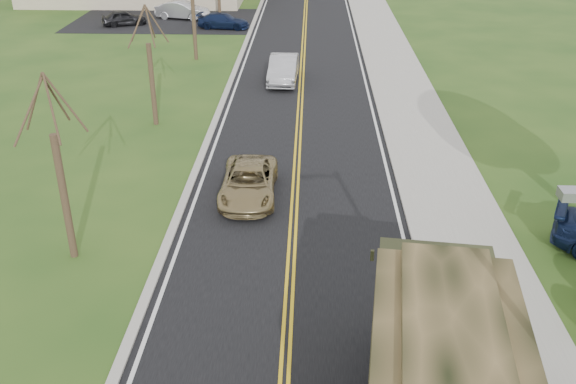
{
  "coord_description": "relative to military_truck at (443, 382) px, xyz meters",
  "views": [
    {
      "loc": [
        0.52,
        -7.28,
        11.14
      ],
      "look_at": [
        -0.15,
        11.25,
        1.8
      ],
      "focal_mm": 40.0,
      "sensor_mm": 36.0,
      "label": 1
    }
  ],
  "objects": [
    {
      "name": "sidewalk_right",
      "position": [
        2.73,
        37.78,
        -2.23
      ],
      "size": [
        3.2,
        120.0,
        0.1
      ],
      "primitive_type": "cube",
      "color": "#9E998E",
      "rests_on": "ground"
    },
    {
      "name": "bare_tree_a",
      "position": [
        -10.17,
        7.78,
        0.34
      ],
      "size": [
        1.93,
        2.26,
        6.08
      ],
      "color": "#38281C",
      "rests_on": "ground"
    },
    {
      "name": "suv_champagne",
      "position": [
        -4.91,
        12.15,
        -1.67
      ],
      "size": [
        2.06,
        4.41,
        1.22
      ],
      "primitive_type": "imported",
      "rotation": [
        0.0,
        0.0,
        0.01
      ],
      "color": "#938053",
      "rests_on": "ground"
    },
    {
      "name": "military_truck",
      "position": [
        0.0,
        0.0,
        0.0
      ],
      "size": [
        3.71,
        8.26,
        3.99
      ],
      "rotation": [
        0.0,
        0.0,
        -0.12
      ],
      "color": "black",
      "rests_on": "ground"
    },
    {
      "name": "bare_tree_b",
      "position": [
        -10.17,
        19.78,
        0.19
      ],
      "size": [
        1.83,
        2.14,
        5.73
      ],
      "color": "#38281C",
      "rests_on": "ground"
    },
    {
      "name": "lot_car_silver",
      "position": [
        -13.35,
        44.36,
        -1.56
      ],
      "size": [
        4.67,
        2.6,
        1.46
      ],
      "primitive_type": "imported",
      "rotation": [
        0.0,
        0.0,
        1.32
      ],
      "color": "silver",
      "rests_on": "ground"
    },
    {
      "name": "road",
      "position": [
        -3.17,
        37.78,
        -2.28
      ],
      "size": [
        8.0,
        120.0,
        0.01
      ],
      "primitive_type": "cube",
      "color": "black",
      "rests_on": "ground"
    },
    {
      "name": "bare_tree_c",
      "position": [
        -10.17,
        31.78,
        0.49
      ],
      "size": [
        2.04,
        2.39,
        6.42
      ],
      "color": "#38281C",
      "rests_on": "ground"
    },
    {
      "name": "sedan_silver",
      "position": [
        -4.23,
        27.02,
        -1.54
      ],
      "size": [
        1.73,
        4.59,
        1.5
      ],
      "primitive_type": "imported",
      "rotation": [
        0.0,
        0.0,
        -0.03
      ],
      "color": "#B6B6BB",
      "rests_on": "ground"
    },
    {
      "name": "lot_car_dark",
      "position": [
        -17.55,
        41.74,
        -1.69
      ],
      "size": [
        3.74,
        2.67,
        1.18
      ],
      "primitive_type": "imported",
      "rotation": [
        0.0,
        0.0,
        1.98
      ],
      "color": "black",
      "rests_on": "ground"
    },
    {
      "name": "curb_left",
      "position": [
        -7.32,
        37.78,
        -2.23
      ],
      "size": [
        0.3,
        120.0,
        0.1
      ],
      "primitive_type": "cube",
      "color": "#9E998E",
      "rests_on": "ground"
    },
    {
      "name": "curb_right",
      "position": [
        0.98,
        37.78,
        -2.22
      ],
      "size": [
        0.3,
        120.0,
        0.12
      ],
      "primitive_type": "cube",
      "color": "#9E998E",
      "rests_on": "ground"
    },
    {
      "name": "lot_car_navy",
      "position": [
        -9.52,
        40.96,
        -1.7
      ],
      "size": [
        4.18,
        2.08,
        1.17
      ],
      "primitive_type": "imported",
      "rotation": [
        0.0,
        0.0,
        1.46
      ],
      "color": "#0F1A3A",
      "rests_on": "ground"
    }
  ]
}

